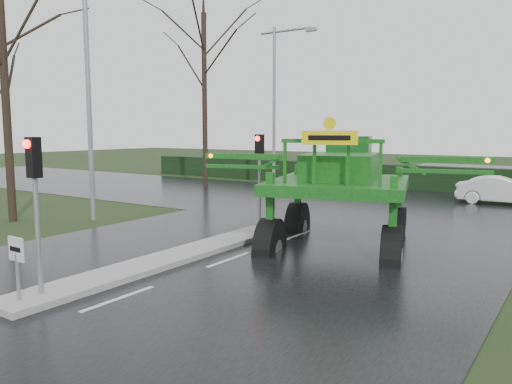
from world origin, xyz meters
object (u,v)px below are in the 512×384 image
Objects in this scene: keep_left_sign at (17,258)px; street_light_left_far at (278,93)px; traffic_signal_near at (35,182)px; white_sedan at (500,204)px; traffic_signal_mid at (259,161)px; crop_sprayer at (272,173)px; street_light_left_near at (93,71)px.

keep_left_sign is 23.11m from street_light_left_far.
traffic_signal_near is 0.85× the size of white_sedan.
traffic_signal_mid is 0.40× the size of crop_sprayer.
crop_sprayer is at bearing 157.07° from white_sedan.
traffic_signal_near reaches higher than keep_left_sign.
crop_sprayer is 2.11× the size of white_sedan.
traffic_signal_near is at bearing -90.00° from traffic_signal_mid.
traffic_signal_near reaches higher than white_sedan.
traffic_signal_near is 0.35× the size of street_light_left_near.
white_sedan is at bearing 0.83° from street_light_left_far.
keep_left_sign is at bearing -72.22° from street_light_left_far.
keep_left_sign is 1.61m from traffic_signal_near.
keep_left_sign is at bearing -47.41° from street_light_left_near.
traffic_signal_mid is 0.85× the size of white_sedan.
traffic_signal_mid reaches higher than white_sedan.
traffic_signal_mid is 14.68m from street_light_left_far.
white_sedan is at bearing 47.74° from street_light_left_near.
street_light_left_near is at bearing -167.79° from traffic_signal_mid.
street_light_left_far reaches higher than white_sedan.
street_light_left_far is 2.42× the size of white_sedan.
crop_sprayer reaches higher than traffic_signal_mid.
street_light_left_far is 16.90m from crop_sprayer.
traffic_signal_near is 8.50m from traffic_signal_mid.
traffic_signal_mid is 14.28m from white_sedan.
traffic_signal_near is 0.35× the size of street_light_left_far.
keep_left_sign is 0.14× the size of street_light_left_near.
keep_left_sign is 0.38× the size of traffic_signal_near.
white_sedan is at bearing 74.20° from traffic_signal_near.
traffic_signal_mid is at bearing -61.14° from street_light_left_far.
white_sedan is (4.41, 14.36, -2.38)m from crop_sprayer.
traffic_signal_mid is 0.35× the size of street_light_left_near.
traffic_signal_near is 1.00× the size of traffic_signal_mid.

